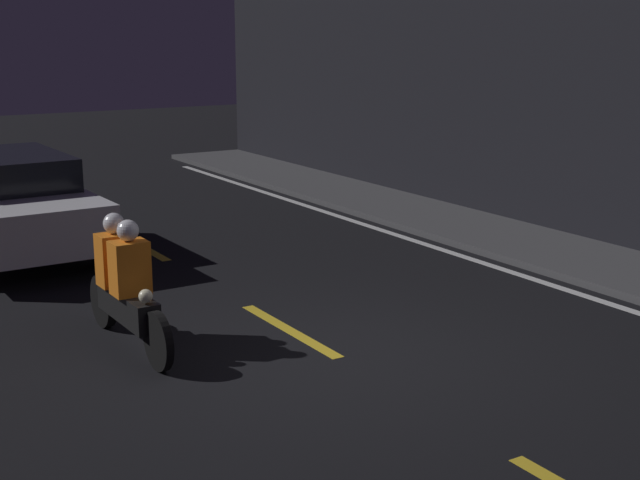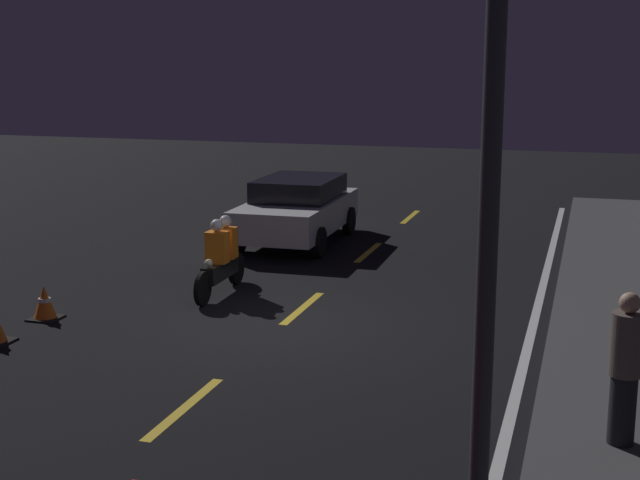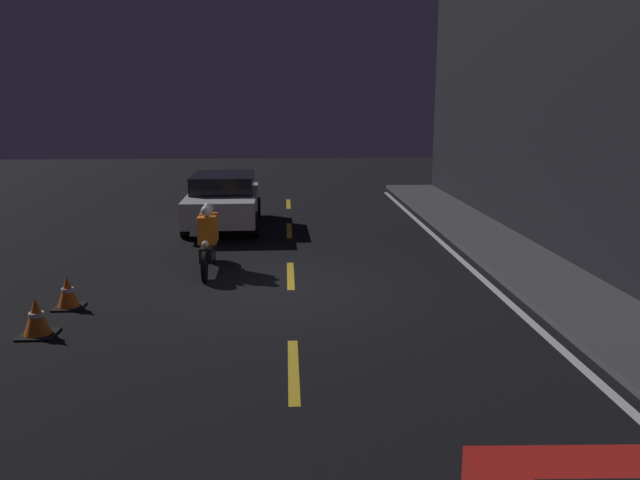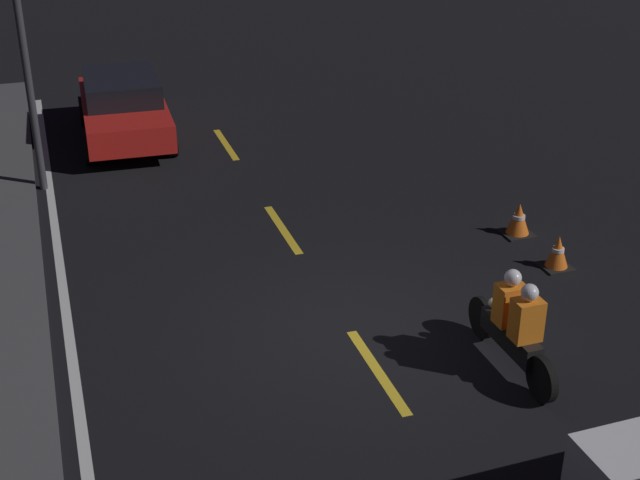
# 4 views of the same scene
# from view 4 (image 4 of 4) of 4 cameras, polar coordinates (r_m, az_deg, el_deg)

# --- Properties ---
(ground_plane) EXTENTS (56.00, 56.00, 0.00)m
(ground_plane) POSITION_cam_4_polar(r_m,az_deg,el_deg) (12.43, 2.02, -5.89)
(ground_plane) COLOR black
(lane_dash_c) EXTENTS (2.00, 0.14, 0.01)m
(lane_dash_c) POSITION_cam_4_polar(r_m,az_deg,el_deg) (11.65, 3.70, -8.34)
(lane_dash_c) COLOR gold
(lane_dash_c) RESTS_ON ground
(lane_dash_d) EXTENTS (2.00, 0.14, 0.01)m
(lane_dash_d) POSITION_cam_4_polar(r_m,az_deg,el_deg) (15.36, -2.40, 0.70)
(lane_dash_d) COLOR gold
(lane_dash_d) RESTS_ON ground
(lane_dash_e) EXTENTS (2.00, 0.14, 0.01)m
(lane_dash_e) POSITION_cam_4_polar(r_m,az_deg,el_deg) (19.41, -6.04, 6.11)
(lane_dash_e) COLOR gold
(lane_dash_e) RESTS_ON ground
(lane_solid_kerb) EXTENTS (25.20, 0.14, 0.01)m
(lane_solid_kerb) POSITION_cam_4_polar(r_m,az_deg,el_deg) (11.87, -15.42, -8.61)
(lane_solid_kerb) COLOR silver
(lane_solid_kerb) RESTS_ON ground
(taxi_red) EXTENTS (4.22, 1.99, 1.37)m
(taxi_red) POSITION_cam_4_polar(r_m,az_deg,el_deg) (19.90, -12.46, 8.39)
(taxi_red) COLOR red
(taxi_red) RESTS_ON ground
(motorcycle) EXTENTS (2.13, 0.37, 1.36)m
(motorcycle) POSITION_cam_4_polar(r_m,az_deg,el_deg) (11.59, 12.36, -5.39)
(motorcycle) COLOR black
(motorcycle) RESTS_ON ground
(traffic_cone_near) EXTENTS (0.46, 0.46, 0.55)m
(traffic_cone_near) POSITION_cam_4_polar(r_m,az_deg,el_deg) (14.45, 14.97, -0.77)
(traffic_cone_near) COLOR black
(traffic_cone_near) RESTS_ON ground
(traffic_cone_mid) EXTENTS (0.51, 0.51, 0.57)m
(traffic_cone_mid) POSITION_cam_4_polar(r_m,az_deg,el_deg) (15.42, 12.59, 1.29)
(traffic_cone_mid) COLOR black
(traffic_cone_mid) RESTS_ON ground
(street_lamp) EXTENTS (0.28, 0.28, 5.76)m
(street_lamp) POSITION_cam_4_polar(r_m,az_deg,el_deg) (16.87, -18.70, 13.32)
(street_lamp) COLOR #333338
(street_lamp) RESTS_ON ground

